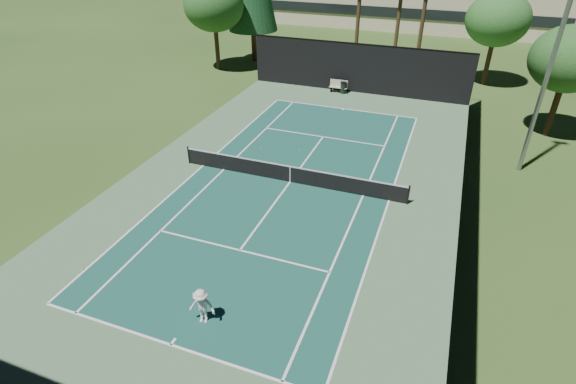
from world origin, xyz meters
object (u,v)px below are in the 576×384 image
tennis_net (290,173)px  tennis_ball_b (261,148)px  tennis_ball_c (299,150)px  tennis_ball_d (222,147)px  trash_bin (344,88)px  tennis_ball_a (83,269)px  park_bench (339,86)px  player (202,306)px

tennis_net → tennis_ball_b: 4.68m
tennis_ball_c → tennis_ball_d: (-4.71, -1.41, 0.00)m
tennis_net → trash_bin: size_ratio=13.65×
tennis_ball_c → tennis_ball_b: bearing=-165.5°
tennis_ball_c → trash_bin: bearing=90.5°
tennis_ball_a → tennis_ball_c: 14.60m
tennis_ball_c → tennis_net: bearing=-78.0°
trash_bin → tennis_ball_a: bearing=-100.5°
tennis_ball_a → tennis_ball_d: 12.39m
tennis_net → tennis_ball_a: size_ratio=169.92×
trash_bin → tennis_ball_c: bearing=-89.5°
tennis_ball_b → tennis_ball_d: size_ratio=0.81×
trash_bin → park_bench: bearing=168.0°
tennis_ball_c → trash_bin: size_ratio=0.08×
player → park_bench: (-1.92, 26.02, -0.20)m
tennis_ball_a → tennis_ball_d: same height
tennis_ball_a → tennis_ball_c: (4.76, 13.81, -0.00)m
player → tennis_net: bearing=83.2°
tennis_net → tennis_ball_d: bearing=155.3°
tennis_ball_a → tennis_ball_b: 13.41m
tennis_ball_c → park_bench: size_ratio=0.05×
tennis_ball_d → park_bench: 13.59m
tennis_ball_d → player: bearing=-65.1°
tennis_net → tennis_ball_c: size_ratio=179.06×
tennis_net → tennis_ball_c: tennis_net is taller
tennis_net → player: size_ratio=8.62×
tennis_ball_b → tennis_ball_d: 2.47m
tennis_net → tennis_ball_d: 6.14m
tennis_ball_d → park_bench: park_bench is taller
player → trash_bin: 25.97m
tennis_ball_d → trash_bin: size_ratio=0.08×
player → tennis_ball_b: 14.41m
tennis_ball_a → tennis_ball_b: bearing=79.7°
tennis_ball_a → tennis_ball_b: size_ratio=1.22×
tennis_net → tennis_ball_b: size_ratio=207.16×
player → park_bench: 26.09m
tennis_ball_a → tennis_ball_d: (0.05, 12.39, 0.00)m
trash_bin → tennis_ball_d: bearing=-109.8°
tennis_ball_b → trash_bin: bearing=79.3°
player → park_bench: size_ratio=1.00×
tennis_ball_a → tennis_ball_c: tennis_ball_a is taller
tennis_ball_a → park_bench: (4.21, 25.32, 0.51)m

